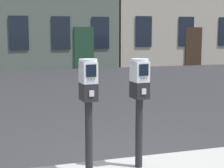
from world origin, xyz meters
The scene contains 2 objects.
parking_meter_near_kerb centered at (-0.59, -0.17, 1.09)m, with size 0.23×0.26×1.37m.
parking_meter_twin_adjacent centered at (0.05, -0.17, 1.08)m, with size 0.23×0.26×1.36m.
Camera 1 is at (-1.58, -4.25, 1.82)m, focal length 58.31 mm.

